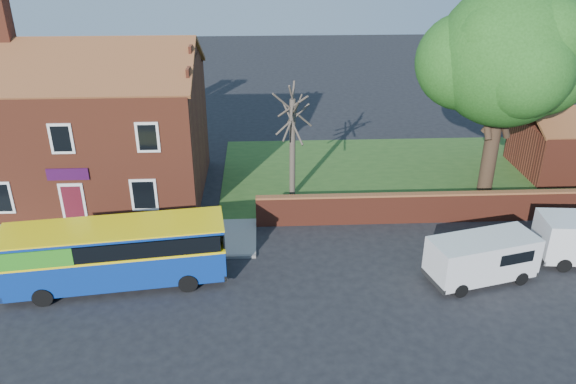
{
  "coord_description": "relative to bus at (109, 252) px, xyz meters",
  "views": [
    {
      "loc": [
        2.42,
        -17.7,
        13.66
      ],
      "look_at": [
        3.5,
        5.0,
        2.78
      ],
      "focal_mm": 35.0,
      "sensor_mm": 36.0,
      "label": 1
    }
  ],
  "objects": [
    {
      "name": "boundary_wall",
      "position": [
        16.98,
        4.78,
        -0.73
      ],
      "size": [
        22.0,
        0.38,
        1.6
      ],
      "color": "maroon",
      "rests_on": "ground"
    },
    {
      "name": "pavement",
      "position": [
        -3.02,
        3.53,
        -1.48
      ],
      "size": [
        18.0,
        3.5,
        0.12
      ],
      "primitive_type": "cube",
      "color": "gray",
      "rests_on": "ground"
    },
    {
      "name": "bare_tree",
      "position": [
        7.97,
        8.09,
        1.56
      ],
      "size": [
        2.27,
        2.7,
        6.04
      ],
      "color": "#4C4238",
      "rests_on": "ground"
    },
    {
      "name": "grass_strip",
      "position": [
        16.98,
        10.78,
        -1.52
      ],
      "size": [
        26.0,
        12.0,
        0.04
      ],
      "primitive_type": "cube",
      "color": "#426B28",
      "rests_on": "ground"
    },
    {
      "name": "large_tree",
      "position": [
        18.97,
        8.48,
        5.81
      ],
      "size": [
        9.21,
        7.28,
        11.23
      ],
      "color": "black",
      "rests_on": "ground"
    },
    {
      "name": "bus",
      "position": [
        0.0,
        0.0,
        0.0
      ],
      "size": [
        9.08,
        3.33,
        2.71
      ],
      "rotation": [
        0.0,
        0.0,
        0.12
      ],
      "color": "navy",
      "rests_on": "ground"
    },
    {
      "name": "van_near",
      "position": [
        15.46,
        -0.38,
        -0.44
      ],
      "size": [
        4.82,
        2.87,
        1.98
      ],
      "rotation": [
        0.0,
        0.0,
        0.25
      ],
      "color": "silver",
      "rests_on": "ground"
    },
    {
      "name": "shop_building",
      "position": [
        -3.04,
        9.28,
        1.87
      ],
      "size": [
        12.3,
        8.13,
        10.5
      ],
      "color": "brown",
      "rests_on": "ground"
    },
    {
      "name": "ground",
      "position": [
        3.98,
        -2.22,
        -1.54
      ],
      "size": [
        120.0,
        120.0,
        0.0
      ],
      "primitive_type": "plane",
      "color": "black",
      "rests_on": "ground"
    },
    {
      "name": "kerb",
      "position": [
        -3.02,
        1.78,
        -1.47
      ],
      "size": [
        18.0,
        0.15,
        0.14
      ],
      "primitive_type": "cube",
      "color": "slate",
      "rests_on": "ground"
    }
  ]
}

